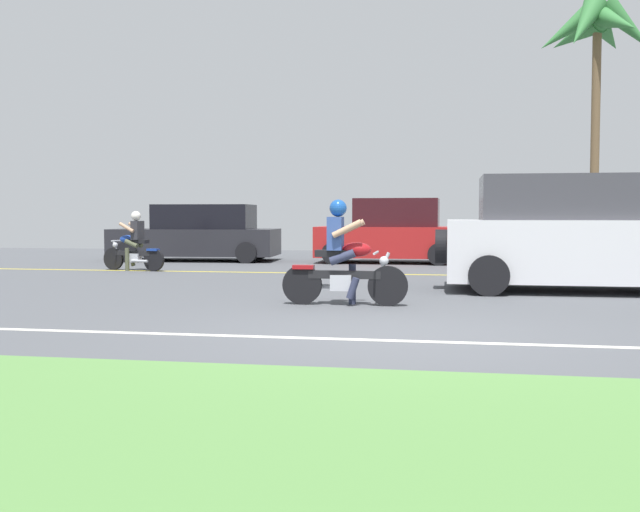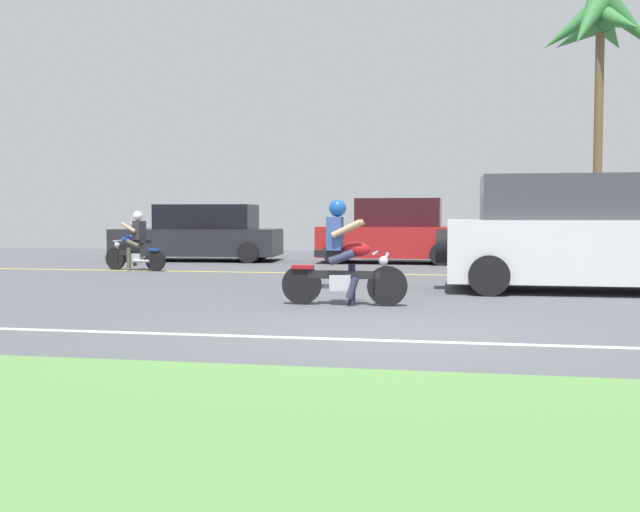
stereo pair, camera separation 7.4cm
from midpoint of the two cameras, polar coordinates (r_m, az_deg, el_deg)
name	(u,v)px [view 2 (the right image)]	position (r m, az deg, el deg)	size (l,w,h in m)	color
ground	(407,302)	(11.07, 6.83, -3.54)	(56.00, 30.00, 0.04)	#4C4F54
grass_median	(316,446)	(4.13, 0.21, -14.29)	(56.00, 3.80, 0.06)	#548442
lane_line_near	(383,340)	(7.60, 5.10, -6.42)	(50.40, 0.12, 0.01)	silver
lane_line_far	(423,275)	(15.92, 7.98, -1.42)	(50.40, 0.12, 0.01)	yellow
motorcyclist	(343,261)	(10.46, 1.97, -0.36)	(1.77, 0.58, 1.48)	black
suv_nearby	(587,235)	(13.05, 19.89, 1.49)	(4.82, 2.16, 1.91)	silver
parked_car_0	(200,235)	(20.84, -9.01, 1.63)	(4.60, 2.20, 1.55)	#232328
parked_car_1	(393,233)	(19.74, 5.69, 1.74)	(3.76, 1.83, 1.69)	#AD1E1E
palm_tree_0	(599,36)	(24.90, 20.61, 15.42)	(3.76, 3.77, 7.83)	brown
motorcyclist_distant	(136,245)	(17.47, -13.78, 0.79)	(1.59, 0.58, 1.35)	black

